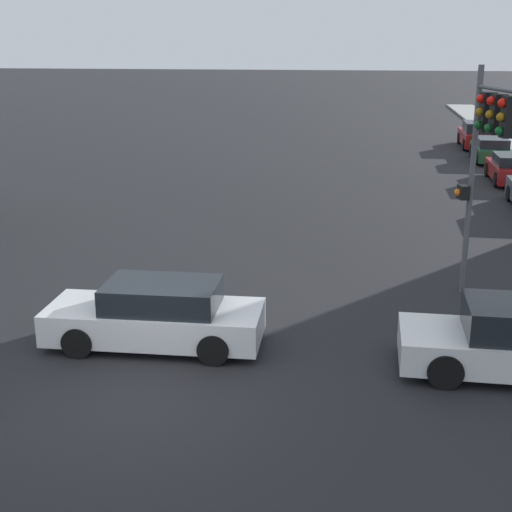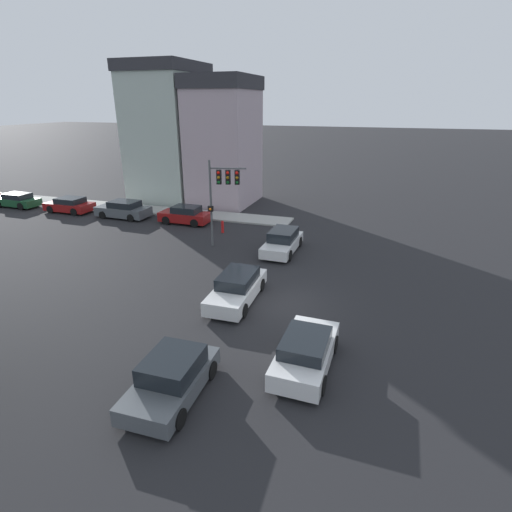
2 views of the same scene
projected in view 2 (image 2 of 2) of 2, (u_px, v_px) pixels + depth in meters
ground_plane at (284, 304)px, 19.25m from camera, size 300.00×300.00×0.00m
sidewalk_strip at (5, 197)px, 40.78m from camera, size 2.52×60.00×0.13m
rowhouse_backdrop at (191, 136)px, 37.68m from camera, size 7.89×11.73×12.56m
traffic_signal at (223, 186)px, 25.42m from camera, size 1.01×2.43×5.70m
crossing_car_0 at (172, 378)px, 13.08m from camera, size 3.94×2.04×1.40m
crossing_car_1 at (306, 352)px, 14.43m from camera, size 4.14×1.96×1.35m
crossing_car_2 at (237, 288)px, 19.38m from camera, size 4.59×1.94×1.40m
crossing_car_3 at (283, 242)px, 25.72m from camera, size 4.40×1.92×1.46m
parked_car_0 at (185, 215)px, 31.82m from camera, size 1.86×4.04×1.40m
parked_car_1 at (124, 210)px, 33.41m from camera, size 2.13×4.51×1.42m
parked_car_2 at (70, 205)px, 35.09m from camera, size 2.08×4.16×1.30m
parked_car_3 at (17, 200)px, 36.83m from camera, size 1.91×4.36×1.28m
fire_hydrant at (223, 226)px, 29.55m from camera, size 0.22×0.22×0.92m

